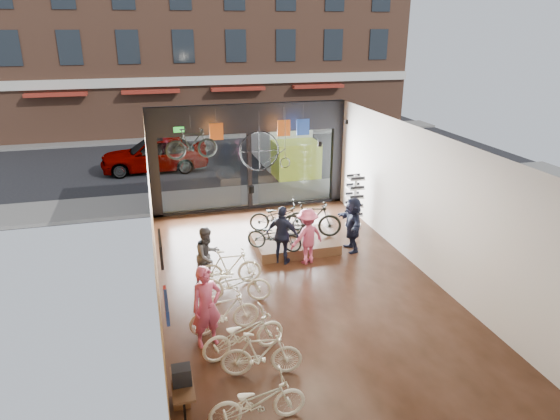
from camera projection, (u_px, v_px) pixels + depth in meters
name	position (u px, v px, depth m)	size (l,w,h in m)	color
ground_plane	(298.00, 285.00, 12.97)	(7.00, 12.00, 0.04)	black
ceiling	(300.00, 139.00, 11.63)	(7.00, 12.00, 0.04)	black
wall_left	(152.00, 230.00, 11.44)	(0.04, 12.00, 3.80)	olive
wall_right	(426.00, 203.00, 13.16)	(0.04, 12.00, 3.80)	beige
wall_back	(428.00, 367.00, 6.85)	(7.00, 0.04, 3.80)	beige
storefront	(249.00, 158.00, 17.73)	(7.00, 0.26, 3.80)	black
exit_sign	(179.00, 130.00, 16.63)	(0.35, 0.06, 0.18)	#198C26
street_road	(215.00, 152.00, 26.54)	(30.00, 18.00, 0.02)	black
sidewalk_near	(244.00, 196.00, 19.46)	(30.00, 2.40, 0.12)	slate
sidewalk_far	(206.00, 136.00, 30.14)	(30.00, 2.00, 0.12)	slate
opposite_building	(195.00, 13.00, 29.99)	(26.00, 5.00, 14.00)	brown
street_car	(154.00, 154.00, 22.76)	(1.91, 4.76, 1.62)	gray
box_truck	(285.00, 143.00, 23.17)	(1.98, 5.95, 2.34)	silver
floor_bike_0	(258.00, 401.00, 8.30)	(0.58, 1.66, 0.87)	silver
floor_bike_1	(261.00, 354.00, 9.45)	(0.44, 1.56, 0.94)	silver
floor_bike_2	(243.00, 334.00, 10.06)	(0.61, 1.76, 0.92)	silver
floor_bike_3	(225.00, 313.00, 10.80)	(0.44, 1.55, 0.93)	silver
floor_bike_4	(235.00, 283.00, 12.05)	(0.61, 1.75, 0.92)	silver
floor_bike_5	(230.00, 267.00, 12.79)	(0.46, 1.61, 0.97)	silver
display_platform	(294.00, 243.00, 15.05)	(2.40, 1.80, 0.30)	#4C2B1B
display_bike_left	(274.00, 236.00, 14.09)	(0.56, 1.60, 0.84)	black
display_bike_mid	(311.00, 220.00, 14.94)	(0.52, 1.82, 1.10)	black
display_bike_right	(278.00, 216.00, 15.41)	(0.62, 1.78, 0.94)	black
customer_0	(207.00, 307.00, 10.22)	(0.65, 0.43, 1.79)	#CC4C72
customer_1	(208.00, 256.00, 12.73)	(0.76, 0.59, 1.57)	#3F3F44
customer_2	(283.00, 235.00, 13.83)	(0.99, 0.41, 1.68)	#161C33
customer_3	(307.00, 236.00, 13.86)	(1.04, 0.60, 1.61)	#CC4C72
customer_5	(352.00, 224.00, 14.66)	(1.52, 0.49, 1.64)	#161C33
sunglasses_rack	(354.00, 201.00, 16.39)	(0.53, 0.43, 1.78)	white
wall_merch	(170.00, 338.00, 8.51)	(0.40, 2.40, 2.60)	navy
penny_farthing	(268.00, 152.00, 16.00)	(1.61, 0.06, 1.29)	black
hung_bike	(191.00, 144.00, 15.22)	(0.45, 1.58, 0.95)	black
jersey_left	(216.00, 132.00, 16.30)	(0.45, 0.03, 0.55)	#CC5919
jersey_mid	(284.00, 128.00, 16.86)	(0.45, 0.03, 0.55)	#CC5919
jersey_right	(303.00, 127.00, 17.03)	(0.45, 0.03, 0.55)	#1E3F99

